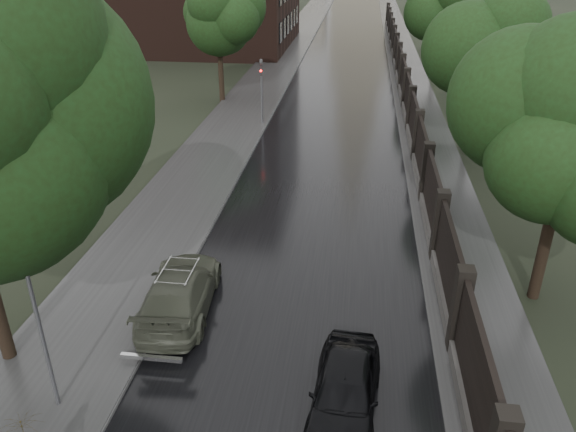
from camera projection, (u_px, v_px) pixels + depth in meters
The scene contains 9 objects.
fence_right at pixel (404, 86), 39.37m from camera, with size 0.45×75.72×2.70m.
tree_left_far at pixel (218, 24), 37.13m from camera, with size 4.25×4.25×7.39m.
tree_right_a at pixel (566, 153), 15.99m from camera, with size 4.08×4.08×7.01m.
tree_right_b at pixel (480, 58), 28.40m from camera, with size 4.08×4.08×7.01m.
tree_right_c at pixel (440, 13), 44.36m from camera, with size 4.08×4.08×7.01m.
lamp_post at pixel (38, 321), 12.72m from camera, with size 0.25×0.12×5.11m.
traffic_light at pixel (262, 86), 33.54m from camera, with size 0.16×0.32×4.00m.
volga_sedan at pixel (180, 291), 17.24m from camera, with size 1.98×4.87×1.41m, color #444739.
car_right_near at pixel (345, 391), 13.50m from camera, with size 1.61×4.01×1.37m, color black.
Camera 1 is at (1.54, -7.99, 10.51)m, focal length 35.00 mm.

